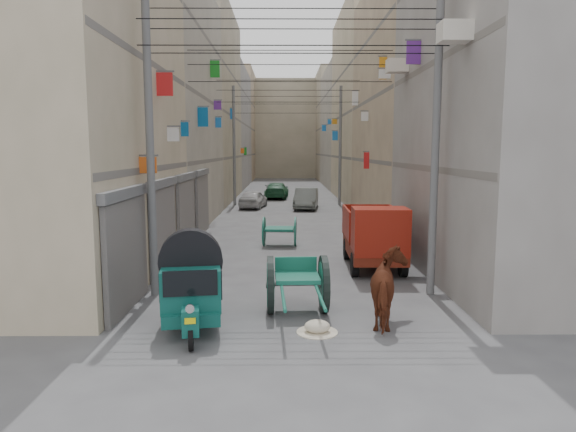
{
  "coord_description": "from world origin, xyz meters",
  "views": [
    {
      "loc": [
        -0.24,
        -7.03,
        3.75
      ],
      "look_at": [
        -0.12,
        6.5,
        2.0
      ],
      "focal_mm": 32.0,
      "sensor_mm": 36.0,
      "label": 1
    }
  ],
  "objects_px": {
    "tonga_cart": "(297,283)",
    "distant_car_green": "(277,190)",
    "mini_truck": "(375,239)",
    "distant_car_grey": "(306,198)",
    "auto_rickshaw": "(191,285)",
    "horse": "(391,288)",
    "second_cart": "(280,230)",
    "feed_sack": "(317,326)",
    "distant_car_white": "(253,199)"
  },
  "relations": [
    {
      "from": "tonga_cart",
      "to": "distant_car_green",
      "type": "xyz_separation_m",
      "value": [
        -0.86,
        28.35,
        -0.08
      ]
    },
    {
      "from": "tonga_cart",
      "to": "mini_truck",
      "type": "xyz_separation_m",
      "value": [
        2.54,
        4.14,
        0.3
      ]
    },
    {
      "from": "distant_car_grey",
      "to": "mini_truck",
      "type": "bearing_deg",
      "value": -79.01
    },
    {
      "from": "auto_rickshaw",
      "to": "horse",
      "type": "distance_m",
      "value": 4.23
    },
    {
      "from": "second_cart",
      "to": "horse",
      "type": "height_order",
      "value": "horse"
    },
    {
      "from": "auto_rickshaw",
      "to": "mini_truck",
      "type": "height_order",
      "value": "mini_truck"
    },
    {
      "from": "feed_sack",
      "to": "horse",
      "type": "xyz_separation_m",
      "value": [
        1.61,
        0.51,
        0.67
      ]
    },
    {
      "from": "feed_sack",
      "to": "distant_car_grey",
      "type": "distance_m",
      "value": 22.55
    },
    {
      "from": "tonga_cart",
      "to": "mini_truck",
      "type": "bearing_deg",
      "value": 56.11
    },
    {
      "from": "horse",
      "to": "distant_car_grey",
      "type": "xyz_separation_m",
      "value": [
        -0.86,
        22.02,
        -0.15
      ]
    },
    {
      "from": "distant_car_green",
      "to": "distant_car_grey",
      "type": "bearing_deg",
      "value": 108.6
    },
    {
      "from": "distant_car_white",
      "to": "distant_car_grey",
      "type": "distance_m",
      "value": 3.44
    },
    {
      "from": "feed_sack",
      "to": "distant_car_white",
      "type": "bearing_deg",
      "value": 96.62
    },
    {
      "from": "mini_truck",
      "to": "distant_car_grey",
      "type": "xyz_separation_m",
      "value": [
        -1.41,
        17.06,
        -0.34
      ]
    },
    {
      "from": "auto_rickshaw",
      "to": "distant_car_white",
      "type": "height_order",
      "value": "auto_rickshaw"
    },
    {
      "from": "auto_rickshaw",
      "to": "feed_sack",
      "type": "bearing_deg",
      "value": -13.68
    },
    {
      "from": "tonga_cart",
      "to": "distant_car_white",
      "type": "distance_m",
      "value": 21.77
    },
    {
      "from": "mini_truck",
      "to": "second_cart",
      "type": "height_order",
      "value": "mini_truck"
    },
    {
      "from": "distant_car_white",
      "to": "feed_sack",
      "type": "bearing_deg",
      "value": 105.76
    },
    {
      "from": "second_cart",
      "to": "feed_sack",
      "type": "bearing_deg",
      "value": -81.71
    },
    {
      "from": "second_cart",
      "to": "feed_sack",
      "type": "distance_m",
      "value": 9.71
    },
    {
      "from": "tonga_cart",
      "to": "distant_car_grey",
      "type": "bearing_deg",
      "value": 84.54
    },
    {
      "from": "auto_rickshaw",
      "to": "second_cart",
      "type": "relative_size",
      "value": 1.75
    },
    {
      "from": "mini_truck",
      "to": "horse",
      "type": "height_order",
      "value": "mini_truck"
    },
    {
      "from": "tonga_cart",
      "to": "feed_sack",
      "type": "height_order",
      "value": "tonga_cart"
    },
    {
      "from": "mini_truck",
      "to": "distant_car_green",
      "type": "relative_size",
      "value": 0.88
    },
    {
      "from": "horse",
      "to": "distant_car_white",
      "type": "xyz_separation_m",
      "value": [
        -4.27,
        22.47,
        -0.22
      ]
    },
    {
      "from": "auto_rickshaw",
      "to": "feed_sack",
      "type": "distance_m",
      "value": 2.75
    },
    {
      "from": "distant_car_green",
      "to": "auto_rickshaw",
      "type": "bearing_deg",
      "value": 90.43
    },
    {
      "from": "distant_car_green",
      "to": "distant_car_white",
      "type": "bearing_deg",
      "value": 81.05
    },
    {
      "from": "horse",
      "to": "distant_car_grey",
      "type": "height_order",
      "value": "horse"
    },
    {
      "from": "tonga_cart",
      "to": "feed_sack",
      "type": "xyz_separation_m",
      "value": [
        0.38,
        -1.33,
        -0.56
      ]
    },
    {
      "from": "tonga_cart",
      "to": "distant_car_green",
      "type": "bearing_deg",
      "value": 89.31
    },
    {
      "from": "distant_car_white",
      "to": "auto_rickshaw",
      "type": "bearing_deg",
      "value": 99.28
    },
    {
      "from": "auto_rickshaw",
      "to": "horse",
      "type": "bearing_deg",
      "value": -4.89
    },
    {
      "from": "feed_sack",
      "to": "distant_car_white",
      "type": "distance_m",
      "value": 23.14
    },
    {
      "from": "feed_sack",
      "to": "distant_car_grey",
      "type": "relative_size",
      "value": 0.13
    },
    {
      "from": "auto_rickshaw",
      "to": "mini_truck",
      "type": "xyz_separation_m",
      "value": [
        4.77,
        5.26,
        0.04
      ]
    },
    {
      "from": "feed_sack",
      "to": "distant_car_grey",
      "type": "xyz_separation_m",
      "value": [
        0.75,
        22.54,
        0.52
      ]
    },
    {
      "from": "feed_sack",
      "to": "distant_car_grey",
      "type": "height_order",
      "value": "distant_car_grey"
    },
    {
      "from": "second_cart",
      "to": "distant_car_white",
      "type": "bearing_deg",
      "value": 101.02
    },
    {
      "from": "second_cart",
      "to": "horse",
      "type": "distance_m",
      "value": 9.48
    },
    {
      "from": "distant_car_white",
      "to": "tonga_cart",
      "type": "bearing_deg",
      "value": 105.17
    },
    {
      "from": "second_cart",
      "to": "feed_sack",
      "type": "relative_size",
      "value": 2.55
    },
    {
      "from": "tonga_cart",
      "to": "distant_car_white",
      "type": "bearing_deg",
      "value": 93.61
    },
    {
      "from": "tonga_cart",
      "to": "horse",
      "type": "bearing_deg",
      "value": -24.95
    },
    {
      "from": "mini_truck",
      "to": "distant_car_grey",
      "type": "relative_size",
      "value": 0.94
    },
    {
      "from": "auto_rickshaw",
      "to": "distant_car_grey",
      "type": "height_order",
      "value": "auto_rickshaw"
    },
    {
      "from": "auto_rickshaw",
      "to": "distant_car_grey",
      "type": "xyz_separation_m",
      "value": [
        3.36,
        22.31,
        -0.3
      ]
    },
    {
      "from": "auto_rickshaw",
      "to": "tonga_cart",
      "type": "relative_size",
      "value": 0.79
    }
  ]
}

